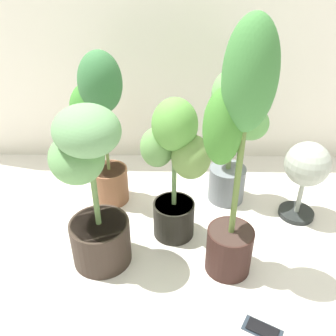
{
  "coord_description": "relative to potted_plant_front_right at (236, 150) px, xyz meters",
  "views": [
    {
      "loc": [
        0.03,
        -1.28,
        1.25
      ],
      "look_at": [
        0.01,
        0.13,
        0.36
      ],
      "focal_mm": 39.55,
      "sensor_mm": 36.0,
      "label": 1
    }
  ],
  "objects": [
    {
      "name": "cell_phone",
      "position": [
        0.11,
        -0.31,
        -0.59
      ],
      "size": [
        0.16,
        0.13,
        0.01
      ],
      "rotation": [
        0.0,
        0.0,
        -2.08
      ],
      "color": "#262F3A",
      "rests_on": "ground"
    },
    {
      "name": "potted_plant_front_left",
      "position": [
        -0.56,
        0.05,
        -0.19
      ],
      "size": [
        0.38,
        0.36,
        0.74
      ],
      "color": "#352820",
      "rests_on": "ground"
    },
    {
      "name": "floor_fan",
      "position": [
        0.42,
        0.36,
        -0.3
      ],
      "size": [
        0.3,
        0.3,
        0.42
      ],
      "rotation": [
        0.0,
        0.0,
        1.02
      ],
      "color": "#222626",
      "rests_on": "ground"
    },
    {
      "name": "potted_plant_back_left",
      "position": [
        -0.59,
        0.49,
        -0.11
      ],
      "size": [
        0.33,
        0.29,
        0.82
      ],
      "color": "brown",
      "rests_on": "ground"
    },
    {
      "name": "potted_plant_front_right",
      "position": [
        0.0,
        0.0,
        0.0
      ],
      "size": [
        0.25,
        0.22,
        1.06
      ],
      "color": "#341D18",
      "rests_on": "ground"
    },
    {
      "name": "potted_plant_back_right",
      "position": [
        0.07,
        0.51,
        -0.16
      ],
      "size": [
        0.35,
        0.24,
        0.74
      ],
      "color": "slate",
      "rests_on": "ground"
    },
    {
      "name": "potted_plant_center",
      "position": [
        -0.22,
        0.22,
        -0.2
      ],
      "size": [
        0.33,
        0.23,
        0.7
      ],
      "color": "black",
      "rests_on": "ground"
    },
    {
      "name": "ground_plane",
      "position": [
        -0.26,
        0.12,
        -0.59
      ],
      "size": [
        8.0,
        8.0,
        0.0
      ],
      "primitive_type": "plane",
      "color": "silver",
      "rests_on": "ground"
    }
  ]
}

